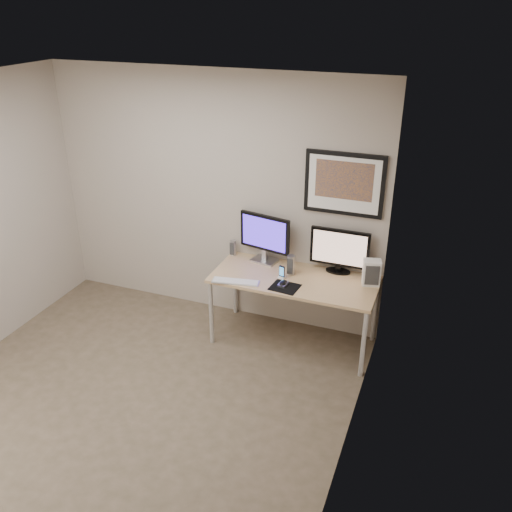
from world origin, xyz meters
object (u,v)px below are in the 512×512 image
(monitor_tv, at_px, (340,250))
(keyboard, at_px, (236,281))
(framed_art, at_px, (344,184))
(fan_unit, at_px, (372,272))
(desk, at_px, (294,284))
(speaker_right, at_px, (291,265))
(speaker_left, at_px, (233,248))
(monitor_large, at_px, (265,236))
(phone_dock, at_px, (282,272))

(monitor_tv, relative_size, keyboard, 1.28)
(framed_art, height_order, fan_unit, framed_art)
(monitor_tv, height_order, keyboard, monitor_tv)
(desk, relative_size, keyboard, 3.53)
(monitor_tv, bearing_deg, framed_art, 103.96)
(fan_unit, bearing_deg, keyboard, -176.16)
(fan_unit, bearing_deg, monitor_tv, 143.82)
(speaker_right, distance_m, keyboard, 0.57)
(speaker_left, bearing_deg, framed_art, 3.62)
(monitor_tv, height_order, fan_unit, monitor_tv)
(speaker_left, height_order, speaker_right, speaker_right)
(monitor_large, relative_size, monitor_tv, 0.95)
(fan_unit, bearing_deg, speaker_left, 159.68)
(desk, relative_size, framed_art, 2.13)
(speaker_right, bearing_deg, monitor_large, 151.41)
(phone_dock, height_order, fan_unit, fan_unit)
(monitor_tv, height_order, speaker_left, monitor_tv)
(speaker_right, bearing_deg, desk, -52.60)
(framed_art, distance_m, fan_unit, 0.87)
(desk, distance_m, monitor_large, 0.58)
(monitor_tv, distance_m, keyboard, 1.05)
(desk, height_order, phone_dock, phone_dock)
(framed_art, relative_size, monitor_large, 1.36)
(phone_dock, relative_size, fan_unit, 0.52)
(speaker_left, xyz_separation_m, fan_unit, (1.47, -0.13, 0.04))
(desk, distance_m, speaker_left, 0.82)
(framed_art, xyz_separation_m, fan_unit, (0.36, -0.19, -0.77))
(framed_art, height_order, speaker_left, framed_art)
(phone_dock, bearing_deg, speaker_left, 171.15)
(speaker_left, xyz_separation_m, keyboard, (0.26, -0.55, -0.07))
(speaker_right, xyz_separation_m, keyboard, (-0.44, -0.35, -0.09))
(speaker_left, bearing_deg, desk, -19.20)
(monitor_large, bearing_deg, speaker_right, -15.34)
(framed_art, bearing_deg, speaker_right, -147.92)
(keyboard, bearing_deg, monitor_large, 68.81)
(speaker_left, bearing_deg, phone_dock, -25.45)
(speaker_right, height_order, fan_unit, fan_unit)
(desk, xyz_separation_m, monitor_large, (-0.40, 0.24, 0.35))
(desk, height_order, framed_art, framed_art)
(desk, distance_m, framed_art, 1.07)
(monitor_large, height_order, fan_unit, monitor_large)
(framed_art, xyz_separation_m, speaker_right, (-0.41, -0.26, -0.79))
(monitor_large, bearing_deg, speaker_left, -172.89)
(monitor_large, height_order, monitor_tv, monitor_large)
(monitor_tv, distance_m, phone_dock, 0.60)
(monitor_large, bearing_deg, phone_dock, -33.99)
(keyboard, xyz_separation_m, fan_unit, (1.21, 0.42, 0.12))
(desk, bearing_deg, speaker_left, 160.33)
(speaker_right, relative_size, keyboard, 0.43)
(phone_dock, bearing_deg, monitor_tv, 50.04)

